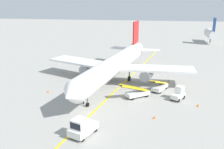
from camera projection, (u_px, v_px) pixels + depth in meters
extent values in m
plane|color=#9E9B93|center=(87.00, 112.00, 35.50)|extent=(300.00, 300.00, 0.00)
cube|color=yellow|center=(107.00, 99.00, 39.96)|extent=(15.97, 78.51, 0.01)
cylinder|color=white|center=(115.00, 65.00, 46.77)|extent=(9.12, 30.06, 3.30)
cone|color=white|center=(70.00, 95.00, 32.23)|extent=(3.64, 2.99, 3.23)
cone|color=white|center=(138.00, 47.00, 61.38)|extent=(3.62, 3.36, 3.14)
cube|color=white|center=(157.00, 69.00, 45.72)|extent=(13.05, 4.56, 0.36)
cylinder|color=gray|center=(147.00, 75.00, 45.66)|extent=(2.49, 3.51, 1.90)
cube|color=white|center=(81.00, 62.00, 50.74)|extent=(13.68, 9.18, 0.36)
cylinder|color=gray|center=(87.00, 69.00, 49.58)|extent=(2.49, 3.51, 1.90)
cube|color=red|center=(136.00, 33.00, 58.18)|extent=(1.06, 3.98, 5.20)
cube|color=white|center=(148.00, 50.00, 57.86)|extent=(5.32, 2.50, 0.24)
cube|color=white|center=(122.00, 48.00, 59.87)|extent=(5.63, 3.80, 0.24)
cylinder|color=#4C4C51|center=(87.00, 96.00, 36.99)|extent=(0.20, 0.20, 3.12)
cylinder|color=black|center=(88.00, 105.00, 37.35)|extent=(0.45, 0.62, 0.56)
cylinder|color=#4C4C51|center=(129.00, 73.00, 48.37)|extent=(0.20, 0.20, 3.12)
cylinder|color=black|center=(129.00, 79.00, 48.68)|extent=(0.53, 1.01, 0.96)
cylinder|color=#4C4C51|center=(107.00, 71.00, 49.85)|extent=(0.20, 0.20, 3.12)
cylinder|color=black|center=(107.00, 76.00, 50.15)|extent=(0.53, 1.01, 0.96)
cube|color=black|center=(78.00, 87.00, 33.92)|extent=(2.95, 1.53, 0.60)
cube|color=silver|center=(83.00, 129.00, 29.58)|extent=(3.08, 4.04, 0.80)
cube|color=silver|center=(80.00, 124.00, 28.79)|extent=(2.00, 2.06, 1.10)
cube|color=black|center=(75.00, 126.00, 28.15)|extent=(1.36, 0.59, 0.77)
cylinder|color=black|center=(83.00, 139.00, 28.26)|extent=(0.42, 0.64, 0.60)
cylinder|color=black|center=(71.00, 135.00, 29.05)|extent=(0.42, 0.64, 0.60)
cylinder|color=black|center=(95.00, 129.00, 30.34)|extent=(0.42, 0.64, 0.60)
cylinder|color=black|center=(84.00, 126.00, 31.13)|extent=(0.42, 0.64, 0.60)
cube|color=silver|center=(178.00, 96.00, 39.71)|extent=(2.37, 2.72, 0.70)
cube|color=silver|center=(180.00, 90.00, 39.76)|extent=(1.45, 1.47, 1.10)
cube|color=black|center=(181.00, 89.00, 40.13)|extent=(0.87, 0.58, 0.77)
cylinder|color=black|center=(177.00, 96.00, 40.77)|extent=(0.50, 0.63, 0.60)
cylinder|color=black|center=(184.00, 97.00, 40.07)|extent=(0.50, 0.63, 0.60)
cylinder|color=black|center=(172.00, 99.00, 39.55)|extent=(0.50, 0.63, 0.60)
cylinder|color=black|center=(178.00, 100.00, 38.86)|extent=(0.50, 0.63, 0.60)
cube|color=silver|center=(138.00, 94.00, 40.76)|extent=(3.95, 3.47, 0.60)
cylinder|color=black|center=(132.00, 98.00, 39.72)|extent=(0.61, 0.53, 0.60)
cylinder|color=black|center=(128.00, 95.00, 40.80)|extent=(0.61, 0.53, 0.60)
cylinder|color=black|center=(147.00, 95.00, 40.89)|extent=(0.61, 0.53, 0.60)
cylinder|color=black|center=(142.00, 93.00, 41.97)|extent=(0.61, 0.53, 0.60)
cube|color=black|center=(135.00, 88.00, 40.22)|extent=(4.55, 3.69, 1.76)
cube|color=yellow|center=(136.00, 89.00, 39.81)|extent=(4.08, 3.05, 1.84)
cube|color=yellow|center=(133.00, 87.00, 40.57)|extent=(4.08, 3.05, 1.84)
cube|color=silver|center=(160.00, 87.00, 43.69)|extent=(2.94, 4.08, 0.60)
cylinder|color=black|center=(160.00, 92.00, 42.37)|extent=(0.45, 0.64, 0.60)
cylinder|color=black|center=(153.00, 90.00, 43.05)|extent=(0.45, 0.64, 0.60)
cylinder|color=black|center=(166.00, 87.00, 44.50)|extent=(0.45, 0.64, 0.60)
cylinder|color=black|center=(159.00, 86.00, 45.17)|extent=(0.45, 0.64, 0.60)
cube|color=black|center=(159.00, 83.00, 42.94)|extent=(2.88, 4.92, 1.76)
cube|color=yellow|center=(161.00, 82.00, 42.66)|extent=(2.15, 4.60, 1.84)
cube|color=yellow|center=(156.00, 82.00, 43.14)|extent=(2.15, 4.60, 1.84)
cylinder|color=#26262D|center=(83.00, 101.00, 38.17)|extent=(0.24, 0.24, 0.85)
cube|color=orange|center=(83.00, 97.00, 37.97)|extent=(0.36, 0.22, 0.56)
sphere|color=#9E7051|center=(83.00, 94.00, 37.86)|extent=(0.20, 0.20, 0.20)
sphere|color=yellow|center=(83.00, 94.00, 37.84)|extent=(0.24, 0.24, 0.24)
cone|color=orange|center=(48.00, 91.00, 42.95)|extent=(0.36, 0.36, 0.44)
cone|color=orange|center=(155.00, 117.00, 33.59)|extent=(0.36, 0.36, 0.44)
cone|color=orange|center=(80.00, 93.00, 42.10)|extent=(0.36, 0.36, 0.44)
cone|color=orange|center=(168.00, 80.00, 48.49)|extent=(0.36, 0.36, 0.44)
cone|color=orange|center=(198.00, 105.00, 37.34)|extent=(0.36, 0.36, 0.44)
cylinder|color=silver|center=(211.00, 34.00, 89.32)|extent=(3.00, 10.00, 3.00)
cylinder|color=#3F3F3F|center=(210.00, 40.00, 89.98)|extent=(0.30, 0.30, 1.60)
cube|color=navy|center=(214.00, 25.00, 85.01)|extent=(0.24, 3.20, 4.40)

